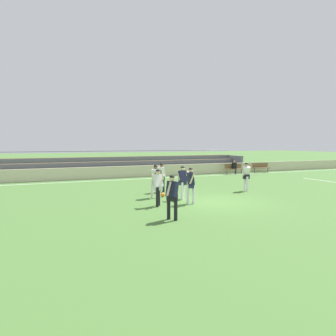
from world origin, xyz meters
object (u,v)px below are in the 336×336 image
object	(u,v)px
bleacher_stand	(105,166)
player_white_challenging	(156,178)
player_white_dropping_back	(246,174)
player_white_wide_left	(162,175)
bench_near_bin	(261,167)
player_dark_on_ball	(183,180)
spectator_seated	(234,166)
player_dark_pressing_high	(191,182)
soccer_ball	(163,195)
bench_centre_sideline	(234,168)
player_dark_overlapping	(172,193)
player_white_wide_right	(158,184)

from	to	relation	value
bleacher_stand	player_white_challenging	bearing A→B (deg)	-90.28
player_white_dropping_back	player_white_wide_left	world-z (taller)	player_white_wide_left
bench_near_bin	player_dark_on_ball	xyz separation A→B (m)	(-13.06, -9.84, 0.43)
spectator_seated	player_white_challenging	distance (m)	14.07
bleacher_stand	player_white_challenging	size ratio (longest dim) A/B	15.80
player_white_wide_left	player_dark_on_ball	bearing A→B (deg)	-88.65
spectator_seated	player_dark_pressing_high	distance (m)	14.87
player_dark_on_ball	soccer_ball	xyz separation A→B (m)	(-0.60, 1.09, -0.87)
bench_centre_sideline	player_white_wide_left	bearing A→B (deg)	-144.13
bleacher_stand	player_dark_overlapping	size ratio (longest dim) A/B	16.30
player_white_dropping_back	spectator_seated	bearing A→B (deg)	58.22
player_dark_overlapping	soccer_ball	distance (m)	5.02
bleacher_stand	player_white_dropping_back	size ratio (longest dim) A/B	16.20
player_white_challenging	bench_centre_sideline	bearing A→B (deg)	38.72
bench_near_bin	player_white_wide_left	bearing A→B (deg)	-151.00
bleacher_stand	bench_centre_sideline	xyz separation A→B (m)	(10.97, -3.02, -0.32)
bench_near_bin	player_white_dropping_back	bearing A→B (deg)	-133.76
player_dark_pressing_high	bench_centre_sideline	bearing A→B (deg)	47.26
player_white_challenging	player_dark_pressing_high	bearing A→B (deg)	-67.52
player_white_wide_right	player_white_dropping_back	bearing A→B (deg)	18.04
spectator_seated	bench_centre_sideline	bearing A→B (deg)	90.00
spectator_seated	player_dark_pressing_high	world-z (taller)	player_dark_pressing_high
player_white_challenging	player_white_wide_left	world-z (taller)	player_white_challenging
bench_near_bin	soccer_ball	xyz separation A→B (m)	(-13.66, -8.75, -0.44)
soccer_ball	player_dark_pressing_high	bearing A→B (deg)	-78.48
player_dark_overlapping	soccer_ball	bearing A→B (deg)	71.24
player_dark_pressing_high	player_white_dropping_back	bearing A→B (deg)	24.23
bleacher_stand	bench_centre_sideline	bearing A→B (deg)	-15.37
player_white_wide_left	player_white_wide_right	bearing A→B (deg)	-114.67
player_dark_on_ball	player_dark_overlapping	size ratio (longest dim) A/B	1.01
bench_near_bin	soccer_ball	bearing A→B (deg)	-147.36
bleacher_stand	player_dark_on_ball	distance (m)	12.89
spectator_seated	player_dark_on_ball	xyz separation A→B (m)	(-10.00, -9.72, 0.28)
player_white_dropping_back	player_dark_pressing_high	size ratio (longest dim) A/B	0.99
soccer_ball	player_white_challenging	bearing A→B (deg)	-167.75
player_white_challenging	player_dark_overlapping	bearing A→B (deg)	-104.19
player_white_challenging	player_dark_pressing_high	size ratio (longest dim) A/B	1.01
bleacher_stand	player_white_dropping_back	bearing A→B (deg)	-64.89
player_white_wide_right	player_dark_on_ball	bearing A→B (deg)	31.66
player_dark_on_ball	soccer_ball	bearing A→B (deg)	118.97
player_dark_on_ball	player_dark_pressing_high	world-z (taller)	player_dark_pressing_high
player_dark_on_ball	bench_centre_sideline	bearing A→B (deg)	44.55
player_dark_pressing_high	spectator_seated	bearing A→B (deg)	46.96
bench_centre_sideline	player_dark_overlapping	bearing A→B (deg)	-132.22
bleacher_stand	player_dark_pressing_high	size ratio (longest dim) A/B	16.02
player_white_challenging	player_white_wide_left	size ratio (longest dim) A/B	1.02
bench_centre_sideline	player_dark_pressing_high	distance (m)	14.96
player_white_dropping_back	player_dark_pressing_high	bearing A→B (deg)	-155.77
player_dark_on_ball	player_white_wide_left	distance (m)	2.57
bench_centre_sideline	spectator_seated	bearing A→B (deg)	-90.00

